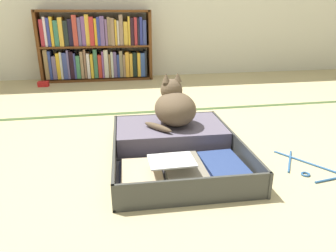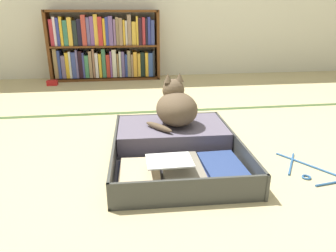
% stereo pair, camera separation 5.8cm
% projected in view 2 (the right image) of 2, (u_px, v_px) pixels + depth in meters
% --- Properties ---
extents(ground_plane, '(10.00, 10.00, 0.00)m').
position_uv_depth(ground_plane, '(217.00, 179.00, 1.33)').
color(ground_plane, tan).
extents(tatami_border, '(4.80, 0.05, 0.00)m').
position_uv_depth(tatami_border, '(179.00, 111.00, 2.27)').
color(tatami_border, '#3B5329').
rests_on(tatami_border, ground_plane).
extents(bookshelf, '(1.16, 0.22, 0.72)m').
position_uv_depth(bookshelf, '(104.00, 47.00, 3.25)').
color(bookshelf, '#5D3315').
rests_on(bookshelf, ground_plane).
extents(open_suitcase, '(0.63, 0.81, 0.11)m').
position_uv_depth(open_suitcase, '(175.00, 145.00, 1.57)').
color(open_suitcase, '#3B3C38').
rests_on(open_suitcase, ground_plane).
extents(black_cat, '(0.30, 0.29, 0.27)m').
position_uv_depth(black_cat, '(176.00, 107.00, 1.62)').
color(black_cat, brown).
rests_on(black_cat, open_suitcase).
extents(clothes_hanger, '(0.31, 0.37, 0.01)m').
position_uv_depth(clothes_hanger, '(315.00, 171.00, 1.39)').
color(clothes_hanger, '#2D5C91').
rests_on(clothes_hanger, ground_plane).
extents(small_red_pouch, '(0.10, 0.07, 0.05)m').
position_uv_depth(small_red_pouch, '(52.00, 83.00, 3.07)').
color(small_red_pouch, red).
rests_on(small_red_pouch, ground_plane).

